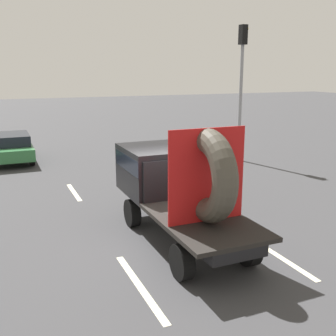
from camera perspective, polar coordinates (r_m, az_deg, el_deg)
ground_plane at (r=11.20m, az=0.01°, el=-9.69°), size 120.00×120.00×0.00m
flatbed_truck at (r=10.91m, az=0.80°, el=-1.69°), size 2.02×5.44×3.19m
distant_sedan at (r=21.56m, az=-21.06°, el=2.82°), size 1.82×4.25×1.39m
traffic_light at (r=20.39m, az=10.28°, el=12.69°), size 0.42×0.36×6.51m
lane_dash_left_near at (r=8.90m, az=-3.98°, el=-16.23°), size 0.16×2.98×0.01m
lane_dash_left_far at (r=15.53m, az=-13.06°, el=-3.33°), size 0.16×2.29×0.01m
lane_dash_right_near at (r=10.35m, az=15.98°, el=-12.25°), size 0.16×2.29×0.01m
lane_dash_right_far at (r=16.40m, az=-0.56°, el=-2.07°), size 0.16×2.96×0.01m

